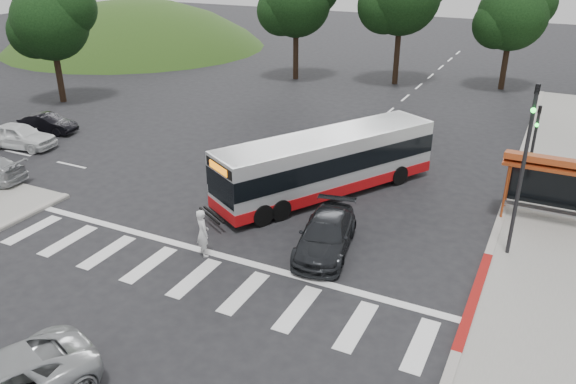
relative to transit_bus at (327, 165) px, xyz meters
The scene contains 17 objects.
ground 4.16m from the transit_bus, 110.20° to the right, with size 140.00×140.00×0.00m, color black.
sidewalk_east 10.66m from the transit_bus, 24.14° to the left, with size 4.00×40.00×0.12m, color gray.
curb_east 8.89m from the transit_bus, 29.48° to the left, with size 0.30×40.00×0.15m, color #9E9991.
curb_east_red 9.62m from the transit_bus, 36.59° to the right, with size 0.32×6.00×0.15m, color maroon.
hillside_nw 42.51m from the transit_bus, 141.72° to the left, with size 44.00×44.00×10.00m, color #223D13.
crosswalk_ladder 8.89m from the transit_bus, 98.86° to the right, with size 18.00×2.60×0.01m, color silver.
bus_shelter 9.60m from the transit_bus, ahead, with size 4.20×1.60×2.86m.
traffic_signal_ne_tall 8.88m from the transit_bus, 14.83° to the right, with size 0.18×0.37×6.50m.
traffic_signal_ne_short 9.61m from the transit_bus, 30.27° to the left, with size 0.18×0.37×4.00m.
tree_north_b 25.20m from the transit_bus, 79.05° to the left, with size 5.72×5.33×8.43m.
tree_north_c 23.80m from the transit_bus, 118.95° to the left, with size 6.16×5.74×9.30m.
tree_west_a 24.51m from the transit_bus, 164.67° to the left, with size 5.72×5.33×8.43m.
transit_bus is the anchor object (origin of this frame).
pedestrian 7.47m from the transit_bus, 105.19° to the right, with size 0.68×0.45×1.86m, color silver.
dark_sedan 5.31m from the transit_bus, 67.63° to the right, with size 1.85×4.56×1.32m, color black.
west_car_white 18.01m from the transit_bus, behind, with size 1.67×4.16×1.42m, color white.
west_car_black 18.67m from the transit_bus, behind, with size 1.23×3.53×1.16m, color black.
Camera 1 is at (10.31, -18.44, 10.87)m, focal length 35.00 mm.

